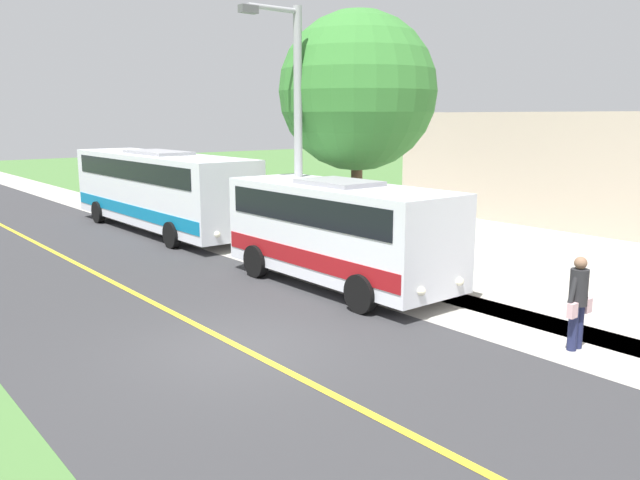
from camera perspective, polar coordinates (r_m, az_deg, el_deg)
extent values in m
plane|color=#477238|center=(12.59, -7.09, -9.46)|extent=(120.00, 120.00, 0.00)
cube|color=#333335|center=(12.59, -7.09, -9.44)|extent=(8.00, 100.00, 0.01)
cube|color=#B2ADA3|center=(15.81, 9.14, -5.24)|extent=(2.40, 100.00, 0.01)
cube|color=gold|center=(12.59, -7.09, -9.42)|extent=(0.16, 100.00, 0.00)
cube|color=white|center=(16.56, 1.66, 0.95)|extent=(2.33, 6.85, 2.30)
cube|color=maroon|center=(16.68, 1.65, -1.08)|extent=(2.37, 6.71, 0.44)
cube|color=black|center=(16.47, 1.67, 3.01)|extent=(2.37, 6.16, 0.70)
cube|color=gray|center=(16.40, 1.68, 5.12)|extent=(1.40, 2.05, 0.12)
cylinder|color=black|center=(16.12, 9.74, -3.30)|extent=(0.25, 0.90, 0.90)
cylinder|color=black|center=(14.50, 3.64, -4.78)|extent=(0.25, 0.90, 0.90)
cylinder|color=black|center=(19.09, 0.13, -0.91)|extent=(0.25, 0.90, 0.90)
cylinder|color=black|center=(17.75, -5.70, -1.88)|extent=(0.25, 0.90, 0.90)
sphere|color=#F2EACC|center=(14.85, 12.27, -3.63)|extent=(0.20, 0.20, 0.20)
sphere|color=#F2EACC|center=(13.90, 8.96, -4.51)|extent=(0.20, 0.20, 0.20)
cube|color=white|center=(25.44, -14.03, 4.48)|extent=(2.44, 10.82, 2.60)
cube|color=#0C72A5|center=(25.53, -13.95, 2.80)|extent=(2.48, 10.61, 0.44)
cube|color=black|center=(25.37, -14.11, 6.16)|extent=(2.48, 9.74, 0.70)
cube|color=gray|center=(25.33, -14.17, 7.54)|extent=(1.46, 3.25, 0.12)
cylinder|color=black|center=(23.25, -7.63, 1.13)|extent=(0.25, 0.90, 0.90)
cylinder|color=black|center=(22.10, -13.01, 0.44)|extent=(0.25, 0.90, 0.90)
cylinder|color=black|center=(29.12, -14.58, 2.85)|extent=(0.25, 0.90, 0.90)
cylinder|color=black|center=(28.21, -19.08, 2.35)|extent=(0.25, 0.90, 0.90)
sphere|color=#F2EACC|center=(21.19, -5.96, 0.90)|extent=(0.20, 0.20, 0.20)
sphere|color=#F2EACC|center=(20.50, -9.10, 0.48)|extent=(0.20, 0.20, 0.20)
cylinder|color=#1E2347|center=(13.29, 21.94, -7.09)|extent=(0.18, 0.18, 0.88)
cylinder|color=#1E2347|center=(13.12, 21.51, -7.29)|extent=(0.18, 0.18, 0.88)
cylinder|color=#262628|center=(13.00, 21.97, -3.90)|extent=(0.34, 0.34, 0.69)
sphere|color=#8C664C|center=(12.89, 22.12, -1.90)|extent=(0.24, 0.24, 0.24)
cylinder|color=#262628|center=(13.14, 22.37, -3.61)|extent=(0.29, 0.10, 0.62)
cube|color=beige|center=(13.30, 22.59, -5.38)|extent=(0.20, 0.12, 0.28)
cylinder|color=#262628|center=(12.83, 21.58, -3.89)|extent=(0.29, 0.10, 0.62)
cube|color=beige|center=(12.85, 21.47, -5.84)|extent=(0.20, 0.12, 0.28)
cylinder|color=#9E9EA3|center=(18.53, -1.94, 8.78)|extent=(0.24, 0.24, 7.35)
cylinder|color=#9E9EA3|center=(18.27, -4.14, 19.81)|extent=(1.60, 0.14, 0.14)
cube|color=#59595B|center=(17.81, -6.38, 19.68)|extent=(0.50, 0.24, 0.20)
cylinder|color=brown|center=(20.35, 3.25, 3.24)|extent=(0.36, 0.36, 3.30)
sphere|color=#387A33|center=(20.18, 3.35, 13.04)|extent=(4.84, 4.84, 4.84)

